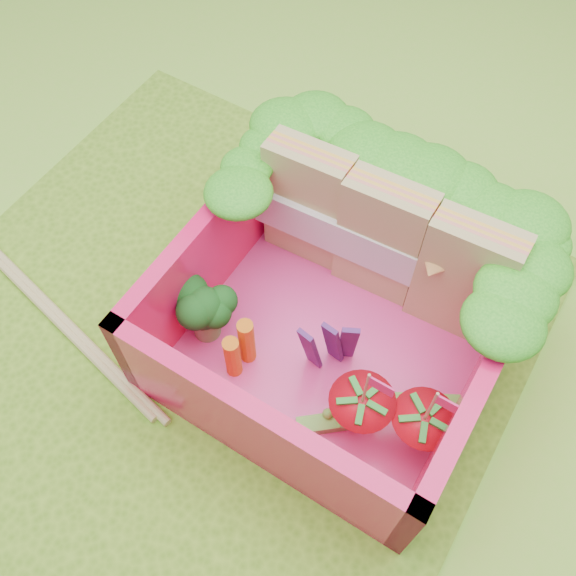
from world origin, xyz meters
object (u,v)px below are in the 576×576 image
Objects in this scene: bento_box at (339,312)px; chopsticks at (1,260)px; sandwich_stack at (383,240)px; broccoli at (203,310)px; strawberry_right at (419,429)px; strawberry_left at (359,412)px.

chopsticks is at bearing -163.19° from bento_box.
broccoli is at bearing -128.52° from sandwich_stack.
strawberry_left is at bearing -164.25° from strawberry_right.
broccoli is 0.65× the size of strawberry_left.
bento_box is 1.11× the size of sandwich_stack.
strawberry_left is (0.27, -0.66, -0.18)m from sandwich_stack.
strawberry_right is at bearing 1.99° from broccoli.
strawberry_left is at bearing -48.31° from bento_box.
strawberry_right is (0.50, -0.60, -0.18)m from sandwich_stack.
sandwich_stack reaches higher than chopsticks.
sandwich_stack is (0.01, 0.36, 0.09)m from bento_box.
sandwich_stack is 0.74m from strawberry_left.
strawberry_right is 2.10m from chopsticks.
chopsticks is at bearing -173.48° from strawberry_right.
strawberry_left is 0.24m from strawberry_right.
strawberry_right is at bearing -50.36° from sandwich_stack.
strawberry_right is (0.50, -0.24, -0.09)m from bento_box.
sandwich_stack is 2.38× the size of strawberry_right.
broccoli is 0.65× the size of strawberry_right.
strawberry_left is (0.77, -0.03, -0.06)m from broccoli.
bento_box is 0.57m from broccoli.
chopsticks is (-1.59, -0.84, -0.35)m from sandwich_stack.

